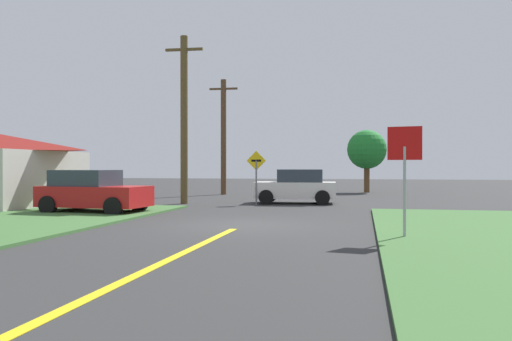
# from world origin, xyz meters

# --- Properties ---
(ground_plane) EXTENTS (120.00, 120.00, 0.00)m
(ground_plane) POSITION_xyz_m (0.00, 0.00, 0.00)
(ground_plane) COLOR #303030
(lane_stripe_center) EXTENTS (0.20, 14.00, 0.01)m
(lane_stripe_center) POSITION_xyz_m (0.00, -8.00, 0.01)
(lane_stripe_center) COLOR yellow
(lane_stripe_center) RESTS_ON ground
(stop_sign) EXTENTS (0.79, 0.15, 2.69)m
(stop_sign) POSITION_xyz_m (4.49, -2.10, 1.91)
(stop_sign) COLOR #9EA0A8
(stop_sign) RESTS_ON ground
(parked_car_near_building) EXTENTS (4.09, 2.29, 1.62)m
(parked_car_near_building) POSITION_xyz_m (-6.41, 2.67, 0.80)
(parked_car_near_building) COLOR red
(parked_car_near_building) RESTS_ON ground
(car_approaching_junction) EXTENTS (3.93, 2.36, 1.62)m
(car_approaching_junction) POSITION_xyz_m (0.41, 9.42, 0.80)
(car_approaching_junction) COLOR white
(car_approaching_junction) RESTS_ON ground
(utility_pole_mid) EXTENTS (1.80, 0.35, 7.90)m
(utility_pole_mid) POSITION_xyz_m (-4.74, 8.04, 4.04)
(utility_pole_mid) COLOR brown
(utility_pole_mid) RESTS_ON ground
(utility_pole_far) EXTENTS (1.80, 0.35, 7.25)m
(utility_pole_far) POSITION_xyz_m (-5.11, 16.24, 3.71)
(utility_pole_far) COLOR #523924
(utility_pole_far) RESTS_ON ground
(direction_sign) EXTENTS (0.90, 0.12, 2.48)m
(direction_sign) POSITION_xyz_m (-1.32, 8.30, 1.54)
(direction_sign) COLOR slate
(direction_sign) RESTS_ON ground
(oak_tree_left) EXTENTS (2.66, 2.66, 4.28)m
(oak_tree_left) POSITION_xyz_m (3.76, 20.79, 2.92)
(oak_tree_left) COLOR brown
(oak_tree_left) RESTS_ON ground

